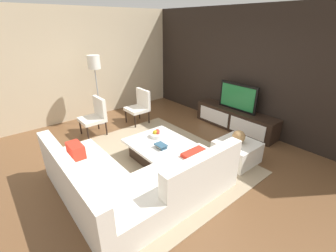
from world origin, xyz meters
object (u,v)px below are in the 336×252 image
at_px(coffee_table, 159,150).
at_px(accent_chair_near, 96,114).
at_px(fruit_bowl, 157,134).
at_px(book_stack, 161,146).
at_px(floor_lamp, 94,67).
at_px(accent_chair_far, 140,104).
at_px(decorative_ball, 239,137).
at_px(media_console, 235,119).
at_px(television, 238,97).
at_px(sectional_couch, 131,182).
at_px(ottoman, 237,152).

height_order(coffee_table, accent_chair_near, accent_chair_near).
height_order(accent_chair_near, fruit_bowl, accent_chair_near).
bearing_deg(book_stack, floor_lamp, 179.26).
height_order(accent_chair_near, accent_chair_far, same).
xyz_separation_m(coffee_table, decorative_ball, (1.00, 1.09, 0.32)).
bearing_deg(book_stack, accent_chair_far, 156.66).
xyz_separation_m(media_console, coffee_table, (-0.10, -2.30, -0.05)).
bearing_deg(accent_chair_far, accent_chair_near, -103.12).
distance_m(television, sectional_couch, 3.35).
relative_size(media_console, fruit_bowl, 7.47).
xyz_separation_m(coffee_table, fruit_bowl, (-0.19, 0.10, 0.23)).
bearing_deg(television, fruit_bowl, -97.40).
height_order(coffee_table, floor_lamp, floor_lamp).
distance_m(accent_chair_near, fruit_bowl, 1.73).
bearing_deg(fruit_bowl, ottoman, 39.68).
height_order(sectional_couch, book_stack, sectional_couch).
bearing_deg(ottoman, decorative_ball, 0.00).
height_order(decorative_ball, book_stack, decorative_ball).
xyz_separation_m(media_console, decorative_ball, (0.90, -1.21, 0.27)).
height_order(accent_chair_near, ottoman, accent_chair_near).
height_order(media_console, decorative_ball, decorative_ball).
xyz_separation_m(fruit_bowl, book_stack, (0.41, -0.22, -0.01)).
distance_m(decorative_ball, book_stack, 1.44).
distance_m(television, decorative_ball, 1.54).
distance_m(television, ottoman, 1.63).
height_order(sectional_couch, accent_chair_far, accent_chair_far).
xyz_separation_m(sectional_couch, floor_lamp, (-2.99, 0.90, 1.16)).
height_order(television, accent_chair_near, television).
bearing_deg(media_console, ottoman, -53.29).
height_order(sectional_couch, accent_chair_near, accent_chair_near).
bearing_deg(accent_chair_near, coffee_table, 11.39).
relative_size(media_console, television, 2.10).
xyz_separation_m(television, coffee_table, (-0.10, -2.30, -0.62)).
height_order(media_console, accent_chair_far, accent_chair_far).
bearing_deg(media_console, fruit_bowl, -97.41).
bearing_deg(television, coffee_table, -92.49).
xyz_separation_m(floor_lamp, fruit_bowl, (2.21, 0.18, -1.01)).
height_order(fruit_bowl, decorative_ball, decorative_ball).
height_order(television, floor_lamp, floor_lamp).
relative_size(sectional_couch, accent_chair_far, 2.65).
bearing_deg(sectional_couch, media_console, 98.58).
bearing_deg(coffee_table, media_console, 87.51).
relative_size(floor_lamp, book_stack, 7.97).
distance_m(coffee_table, decorative_ball, 1.51).
distance_m(floor_lamp, ottoman, 3.80).
xyz_separation_m(television, decorative_ball, (0.90, -1.21, -0.30)).
bearing_deg(ottoman, coffee_table, -132.69).
xyz_separation_m(accent_chair_near, floor_lamp, (-0.57, 0.35, 0.95)).
distance_m(ottoman, book_stack, 1.45).
height_order(floor_lamp, decorative_ball, floor_lamp).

